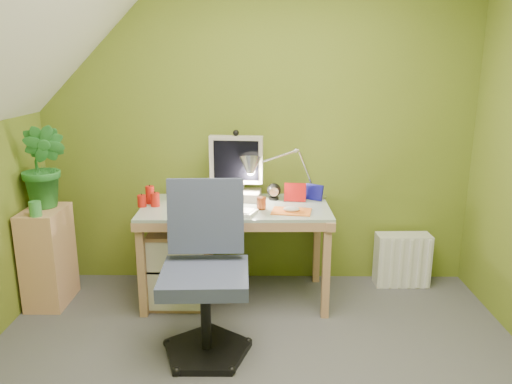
{
  "coord_description": "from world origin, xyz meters",
  "views": [
    {
      "loc": [
        0.03,
        -2.08,
        1.66
      ],
      "look_at": [
        0.0,
        1.0,
        0.85
      ],
      "focal_mm": 35.0,
      "sensor_mm": 36.0,
      "label": 1
    }
  ],
  "objects_px": {
    "desk_lamp": "(299,162)",
    "side_ledge": "(48,257)",
    "radiator": "(402,260)",
    "desk": "(236,252)",
    "task_chair": "(205,274)",
    "potted_plant": "(44,166)",
    "monitor": "(236,162)"
  },
  "relations": [
    {
      "from": "monitor",
      "to": "side_ledge",
      "type": "bearing_deg",
      "value": -162.68
    },
    {
      "from": "desk",
      "to": "radiator",
      "type": "xyz_separation_m",
      "value": [
        1.25,
        0.23,
        -0.14
      ]
    },
    {
      "from": "monitor",
      "to": "desk_lamp",
      "type": "bearing_deg",
      "value": 5.89
    },
    {
      "from": "desk_lamp",
      "to": "task_chair",
      "type": "xyz_separation_m",
      "value": [
        -0.59,
        -0.91,
        -0.46
      ]
    },
    {
      "from": "monitor",
      "to": "side_ledge",
      "type": "height_order",
      "value": "monitor"
    },
    {
      "from": "side_ledge",
      "to": "desk",
      "type": "bearing_deg",
      "value": 3.67
    },
    {
      "from": "monitor",
      "to": "task_chair",
      "type": "height_order",
      "value": "monitor"
    },
    {
      "from": "desk",
      "to": "desk_lamp",
      "type": "bearing_deg",
      "value": 20.8
    },
    {
      "from": "desk_lamp",
      "to": "side_ledge",
      "type": "bearing_deg",
      "value": -165.15
    },
    {
      "from": "desk",
      "to": "task_chair",
      "type": "height_order",
      "value": "task_chair"
    },
    {
      "from": "desk",
      "to": "potted_plant",
      "type": "distance_m",
      "value": 1.43
    },
    {
      "from": "desk_lamp",
      "to": "side_ledge",
      "type": "height_order",
      "value": "desk_lamp"
    },
    {
      "from": "side_ledge",
      "to": "radiator",
      "type": "relative_size",
      "value": 1.7
    },
    {
      "from": "desk",
      "to": "monitor",
      "type": "xyz_separation_m",
      "value": [
        0.0,
        0.18,
        0.62
      ]
    },
    {
      "from": "potted_plant",
      "to": "desk_lamp",
      "type": "bearing_deg",
      "value": 7.02
    },
    {
      "from": "potted_plant",
      "to": "monitor",
      "type": "bearing_deg",
      "value": 9.44
    },
    {
      "from": "desk_lamp",
      "to": "task_chair",
      "type": "relative_size",
      "value": 0.54
    },
    {
      "from": "desk_lamp",
      "to": "radiator",
      "type": "distance_m",
      "value": 1.11
    },
    {
      "from": "side_ledge",
      "to": "task_chair",
      "type": "height_order",
      "value": "task_chair"
    },
    {
      "from": "desk_lamp",
      "to": "potted_plant",
      "type": "height_order",
      "value": "potted_plant"
    },
    {
      "from": "task_chair",
      "to": "side_ledge",
      "type": "bearing_deg",
      "value": 148.95
    },
    {
      "from": "task_chair",
      "to": "radiator",
      "type": "relative_size",
      "value": 2.5
    },
    {
      "from": "desk",
      "to": "radiator",
      "type": "relative_size",
      "value": 3.21
    },
    {
      "from": "desk",
      "to": "radiator",
      "type": "height_order",
      "value": "desk"
    },
    {
      "from": "monitor",
      "to": "potted_plant",
      "type": "height_order",
      "value": "potted_plant"
    },
    {
      "from": "monitor",
      "to": "radiator",
      "type": "height_order",
      "value": "monitor"
    },
    {
      "from": "desk_lamp",
      "to": "side_ledge",
      "type": "relative_size",
      "value": 0.79
    },
    {
      "from": "desk",
      "to": "side_ledge",
      "type": "relative_size",
      "value": 1.89
    },
    {
      "from": "radiator",
      "to": "potted_plant",
      "type": "bearing_deg",
      "value": -175.81
    },
    {
      "from": "desk",
      "to": "desk_lamp",
      "type": "height_order",
      "value": "desk_lamp"
    },
    {
      "from": "potted_plant",
      "to": "radiator",
      "type": "distance_m",
      "value": 2.66
    },
    {
      "from": "monitor",
      "to": "radiator",
      "type": "xyz_separation_m",
      "value": [
        1.25,
        0.05,
        -0.76
      ]
    }
  ]
}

